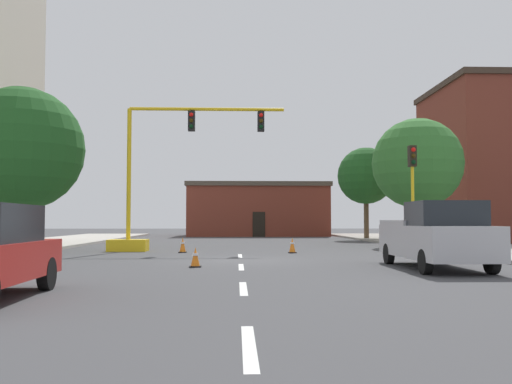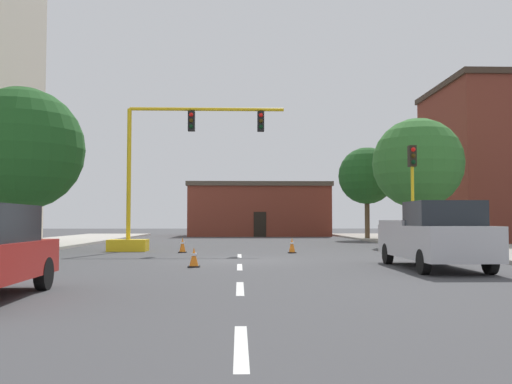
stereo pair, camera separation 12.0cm
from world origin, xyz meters
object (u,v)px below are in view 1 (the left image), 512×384
Objects in this scene: traffic_cone_roadside_c at (183,245)px; traffic_cone_roadside_b at (195,257)px; traffic_signal_gantry at (150,205)px; tree_right_mid at (418,163)px; traffic_light_pole_right at (413,174)px; tree_left_near at (21,149)px; tree_right_far at (366,176)px; pickup_truck_silver at (435,236)px; traffic_cone_roadside_a at (292,245)px.

traffic_cone_roadside_b is at bearing -81.82° from traffic_cone_roadside_c.
traffic_signal_gantry is 14.92m from tree_right_mid.
traffic_light_pole_right is 0.67× the size of tree_right_mid.
tree_left_near is (-5.88, -0.47, 2.56)m from traffic_signal_gantry.
tree_right_mid is at bearing -87.95° from tree_right_far.
tree_right_mid is 15.20m from pickup_truck_silver.
tree_left_near is 1.07× the size of tree_right_mid.
tree_right_far is 25.57m from pickup_truck_silver.
tree_left_near is 12.43× the size of traffic_cone_roadside_b.
traffic_signal_gantry reaches higher than traffic_light_pole_right.
tree_right_mid is 14.24m from traffic_cone_roadside_c.
pickup_truck_silver is at bearing -45.05° from traffic_signal_gantry.
traffic_cone_roadside_c is at bearing 98.18° from traffic_cone_roadside_b.
traffic_light_pole_right is 12.20m from traffic_cone_roadside_b.
tree_left_near is at bearing -175.39° from traffic_signal_gantry.
tree_left_near reaches higher than tree_right_mid.
tree_right_mid reaches higher than pickup_truck_silver.
pickup_truck_silver is 7.91× the size of traffic_cone_roadside_c.
tree_right_far reaches higher than traffic_signal_gantry.
tree_left_near is at bearing -141.79° from tree_right_far.
traffic_signal_gantry is at bearing -163.68° from tree_right_mid.
traffic_light_pole_right is 7.84× the size of traffic_cone_roadside_b.
traffic_cone_roadside_a is 4.91m from traffic_cone_roadside_c.
traffic_cone_roadside_b is at bearing -45.15° from tree_left_near.
pickup_truck_silver reaches higher than traffic_cone_roadside_c.
tree_left_near reaches higher than traffic_light_pole_right.
traffic_cone_roadside_c is at bearing -37.19° from traffic_signal_gantry.
tree_right_mid is (0.39, -10.84, -0.16)m from tree_right_far.
tree_left_near is 8.78m from traffic_cone_roadside_c.
tree_right_far is at bearing 66.68° from traffic_cone_roadside_a.
tree_right_mid is 10.34× the size of traffic_cone_roadside_a.
traffic_signal_gantry is 7.02m from traffic_cone_roadside_a.
traffic_cone_roadside_b is 8.02m from traffic_cone_roadside_c.
tree_left_near is 11.15× the size of traffic_cone_roadside_c.
traffic_light_pole_right is at bearing -110.02° from tree_right_mid.
pickup_truck_silver is 7.30m from traffic_cone_roadside_b.
tree_left_near is 13.25m from traffic_cone_roadside_a.
traffic_signal_gantry is 1.53× the size of pickup_truck_silver.
traffic_light_pole_right is at bearing 76.74° from pickup_truck_silver.
tree_left_near is 1.41× the size of pickup_truck_silver.
traffic_cone_roadside_b is (-9.15, -7.39, -3.23)m from traffic_light_pole_right.
traffic_signal_gantry reaches higher than traffic_cone_roadside_c.
pickup_truck_silver is (-1.94, -8.22, -2.55)m from traffic_light_pole_right.
traffic_signal_gantry is 14.24m from pickup_truck_silver.
traffic_light_pole_right is 6.28m from traffic_cone_roadside_a.
tree_right_far is at bearing 47.46° from traffic_signal_gantry.
traffic_signal_gantry is 20.48m from tree_right_far.
pickup_truck_silver reaches higher than traffic_cone_roadside_b.
traffic_signal_gantry is 1.16× the size of tree_right_mid.
traffic_light_pole_right is 0.63× the size of tree_left_near.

